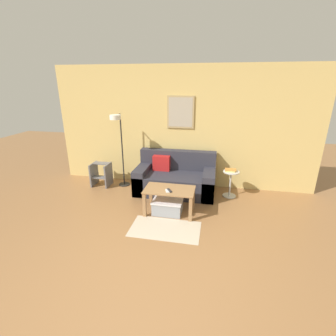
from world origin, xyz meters
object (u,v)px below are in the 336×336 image
couch (175,179)px  coffee_table (169,194)px  storage_bin (168,206)px  remote_control (170,190)px  cell_phone (168,191)px  side_table (230,182)px  book_stack (230,170)px  step_stool (101,174)px  floor_lamp (118,136)px

couch → coffee_table: bearing=-86.8°
storage_bin → remote_control: bearing=-58.7°
storage_bin → cell_phone: 0.35m
couch → storage_bin: (0.02, -0.91, -0.16)m
side_table → remote_control: size_ratio=3.58×
book_stack → storage_bin: bearing=-140.2°
cell_phone → storage_bin: bearing=79.6°
cell_phone → book_stack: bearing=23.3°
couch → side_table: (1.13, -0.02, 0.03)m
remote_control → step_stool: 2.01m
coffee_table → side_table: (1.08, 0.89, -0.04)m
coffee_table → book_stack: (1.05, 0.90, 0.20)m
side_table → step_stool: bearing=179.8°
coffee_table → storage_bin: coffee_table is taller
floor_lamp → book_stack: size_ratio=7.29×
floor_lamp → side_table: bearing=0.8°
remote_control → cell_phone: (-0.03, -0.01, -0.01)m
storage_bin → cell_phone: bearing=-81.0°
coffee_table → floor_lamp: 1.70m
book_stack → cell_phone: bearing=-137.3°
side_table → book_stack: size_ratio=2.45×
book_stack → step_stool: bearing=-179.9°
storage_bin → book_stack: (1.08, 0.90, 0.43)m
book_stack → remote_control: book_stack is taller
couch → book_stack: size_ratio=7.42×
couch → book_stack: (1.10, -0.01, 0.27)m
floor_lamp → storage_bin: bearing=-35.3°
coffee_table → side_table: bearing=39.5°
coffee_table → cell_phone: (-0.02, -0.09, 0.10)m
book_stack → remote_control: bearing=-136.6°
floor_lamp → remote_control: floor_lamp is taller
remote_control → couch: bearing=62.3°
couch → storage_bin: 0.92m
couch → coffee_table: 0.91m
side_table → cell_phone: (-1.09, -0.97, 0.14)m
couch → side_table: 1.13m
remote_control → cell_phone: bearing=163.4°
coffee_table → step_stool: bearing=152.4°
coffee_table → book_stack: size_ratio=3.96×
coffee_table → floor_lamp: floor_lamp is taller
storage_bin → step_stool: 1.93m
couch → step_stool: couch is taller
coffee_table → storage_bin: 0.24m
floor_lamp → remote_control: 1.71m
side_table → cell_phone: 1.47m
storage_bin → book_stack: size_ratio=2.40×
coffee_table → cell_phone: size_ratio=6.20×
coffee_table → remote_control: remote_control is taller
couch → floor_lamp: 1.47m
side_table → remote_control: side_table is taller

